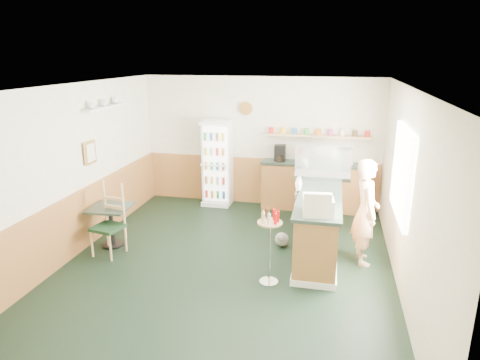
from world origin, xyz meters
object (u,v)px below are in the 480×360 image
(condiment_stand, at_px, (270,236))
(drinks_fridge, at_px, (217,163))
(cash_register, at_px, (318,205))
(shopkeeper, at_px, (366,212))
(display_case, at_px, (323,162))
(cafe_chair, at_px, (110,217))
(cafe_table, at_px, (111,218))

(condiment_stand, bearing_deg, drinks_fridge, 117.28)
(condiment_stand, bearing_deg, cash_register, 21.87)
(condiment_stand, bearing_deg, shopkeeper, 35.80)
(display_case, height_order, cash_register, display_case)
(display_case, height_order, shopkeeper, shopkeeper)
(condiment_stand, bearing_deg, cafe_chair, 170.86)
(display_case, distance_m, cafe_chair, 3.75)
(condiment_stand, xyz_separation_m, cafe_table, (-2.77, 0.65, -0.22))
(cash_register, bearing_deg, condiment_stand, -164.45)
(display_case, xyz_separation_m, cash_register, (0.00, -1.86, -0.16))
(shopkeeper, distance_m, condiment_stand, 1.64)
(cafe_table, height_order, cafe_chair, cafe_chair)
(display_case, relative_size, condiment_stand, 0.90)
(drinks_fridge, xyz_separation_m, condiment_stand, (1.60, -3.10, -0.20))
(cafe_table, bearing_deg, cash_register, -6.63)
(condiment_stand, distance_m, cafe_table, 2.86)
(shopkeeper, relative_size, condiment_stand, 1.53)
(shopkeeper, relative_size, cafe_chair, 1.41)
(condiment_stand, bearing_deg, display_case, 73.47)
(drinks_fridge, relative_size, cafe_table, 2.61)
(cash_register, relative_size, cafe_table, 0.62)
(display_case, bearing_deg, drinks_fridge, 155.94)
(drinks_fridge, bearing_deg, shopkeeper, -36.25)
(cafe_table, bearing_deg, shopkeeper, 4.32)
(drinks_fridge, height_order, cash_register, drinks_fridge)
(display_case, xyz_separation_m, cafe_chair, (-3.29, -1.68, -0.68))
(cafe_chair, bearing_deg, shopkeeper, 18.86)
(cash_register, bearing_deg, display_case, 83.69)
(cash_register, xyz_separation_m, condiment_stand, (-0.63, -0.25, -0.42))
(shopkeeper, bearing_deg, display_case, 20.96)
(drinks_fridge, distance_m, display_case, 2.46)
(shopkeeper, bearing_deg, cafe_table, 83.98)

